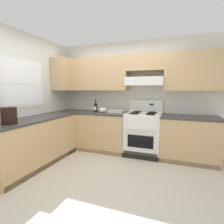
% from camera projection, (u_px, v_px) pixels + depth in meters
% --- Properties ---
extents(ground_plane, '(7.04, 7.04, 0.00)m').
position_uv_depth(ground_plane, '(95.00, 175.00, 2.99)').
color(ground_plane, beige).
extents(floor_accent_tile, '(0.30, 0.30, 0.01)m').
position_uv_depth(floor_accent_tile, '(97.00, 224.00, 1.91)').
color(floor_accent_tile, slate).
rests_on(floor_accent_tile, ground_plane).
extents(wall_back, '(4.68, 0.57, 2.55)m').
position_uv_depth(wall_back, '(139.00, 88.00, 4.08)').
color(wall_back, silver).
rests_on(wall_back, ground_plane).
extents(wall_left, '(0.47, 4.00, 2.55)m').
position_uv_depth(wall_left, '(28.00, 94.00, 3.59)').
color(wall_left, silver).
rests_on(wall_left, ground_plane).
extents(counter_back_run, '(3.60, 0.65, 0.91)m').
position_uv_depth(counter_back_run, '(126.00, 133.00, 4.03)').
color(counter_back_run, tan).
rests_on(counter_back_run, ground_plane).
extents(counter_left_run, '(0.63, 1.91, 0.91)m').
position_uv_depth(counter_left_run, '(35.00, 142.00, 3.36)').
color(counter_left_run, tan).
rests_on(counter_left_run, ground_plane).
extents(stove, '(0.76, 0.62, 1.20)m').
position_uv_depth(stove, '(143.00, 134.00, 3.90)').
color(stove, white).
rests_on(stove, ground_plane).
extents(wine_bottle, '(0.08, 0.08, 0.31)m').
position_uv_depth(wine_bottle, '(96.00, 107.00, 4.14)').
color(wine_bottle, black).
rests_on(wine_bottle, counter_back_run).
extents(bowl, '(0.35, 0.24, 0.06)m').
position_uv_depth(bowl, '(116.00, 112.00, 4.09)').
color(bowl, beige).
rests_on(bowl, counter_back_run).
extents(bucket, '(0.24, 0.24, 0.26)m').
position_uv_depth(bucket, '(9.00, 115.00, 2.74)').
color(bucket, black).
rests_on(bucket, counter_left_run).
extents(paper_towel_roll, '(0.14, 0.11, 0.11)m').
position_uv_depth(paper_towel_roll, '(103.00, 110.00, 4.11)').
color(paper_towel_roll, white).
rests_on(paper_towel_roll, counter_back_run).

